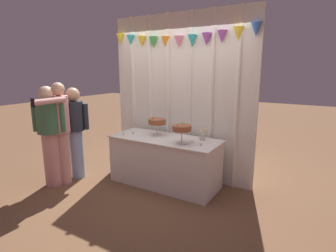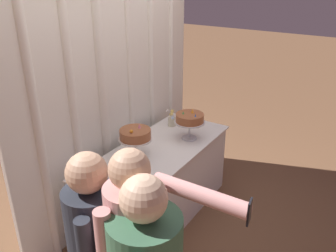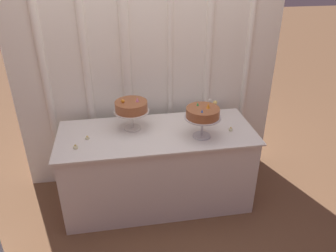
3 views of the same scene
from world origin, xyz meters
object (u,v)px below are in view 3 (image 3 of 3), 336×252
(flower_vase, at_px, (211,111))
(tealight_near_left, at_px, (87,138))
(cake_table, at_px, (157,167))
(tealight_far_left, at_px, (76,147))
(cake_display_nearleft, at_px, (131,108))
(cake_display_nearright, at_px, (203,114))
(tealight_near_right, at_px, (231,130))

(flower_vase, bearing_deg, tealight_near_left, -170.08)
(tealight_near_left, bearing_deg, flower_vase, 9.92)
(cake_table, height_order, tealight_far_left, tealight_far_left)
(cake_table, relative_size, cake_display_nearleft, 5.59)
(cake_table, bearing_deg, cake_display_nearright, -20.25)
(cake_display_nearleft, xyz_separation_m, cake_display_nearright, (0.59, -0.25, 0.01))
(cake_table, xyz_separation_m, tealight_near_right, (0.67, -0.09, 0.40))
(tealight_near_left, distance_m, tealight_near_right, 1.29)
(tealight_far_left, relative_size, tealight_near_left, 1.09)
(cake_display_nearright, height_order, tealight_near_right, cake_display_nearright)
(cake_table, xyz_separation_m, tealight_near_left, (-0.62, -0.02, 0.40))
(flower_vase, bearing_deg, cake_display_nearright, -118.89)
(cake_display_nearleft, relative_size, cake_display_nearright, 0.99)
(cake_display_nearright, xyz_separation_m, flower_vase, (0.18, 0.33, -0.14))
(cake_display_nearleft, xyz_separation_m, tealight_far_left, (-0.49, -0.27, -0.20))
(cake_table, relative_size, tealight_near_right, 46.76)
(cake_display_nearleft, relative_size, flower_vase, 1.71)
(tealight_near_left, height_order, tealight_near_right, tealight_near_right)
(cake_table, height_order, tealight_near_right, tealight_near_right)
(cake_display_nearright, height_order, flower_vase, cake_display_nearright)
(tealight_far_left, distance_m, tealight_near_left, 0.17)
(cake_display_nearleft, distance_m, flower_vase, 0.79)
(cake_display_nearright, relative_size, tealight_near_right, 8.41)
(cake_display_nearright, bearing_deg, flower_vase, 61.11)
(cake_table, relative_size, cake_display_nearright, 5.56)
(tealight_far_left, bearing_deg, cake_display_nearleft, 28.63)
(cake_table, height_order, cake_display_nearright, cake_display_nearright)
(tealight_far_left, bearing_deg, tealight_near_left, 57.77)
(tealight_near_left, xyz_separation_m, tealight_near_right, (1.29, -0.07, 0.00))
(cake_display_nearright, distance_m, tealight_near_left, 1.03)
(cake_table, distance_m, flower_vase, 0.75)
(flower_vase, distance_m, tealight_far_left, 1.32)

